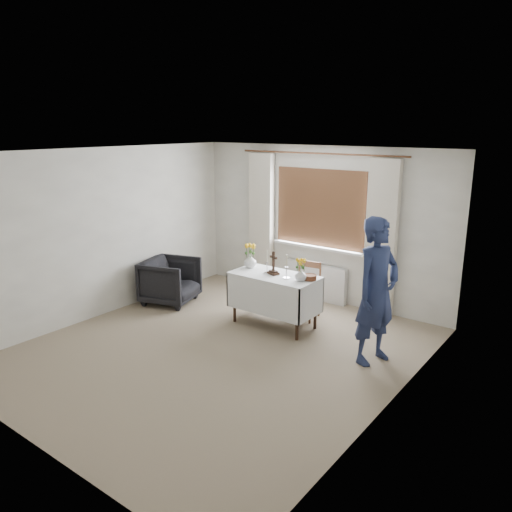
{
  "coord_description": "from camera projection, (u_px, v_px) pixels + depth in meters",
  "views": [
    {
      "loc": [
        3.92,
        -4.44,
        2.81
      ],
      "look_at": [
        -0.08,
        0.89,
        1.05
      ],
      "focal_mm": 35.0,
      "sensor_mm": 36.0,
      "label": 1
    }
  ],
  "objects": [
    {
      "name": "wooden_chair",
      "position": [
        305.0,
        291.0,
        7.4
      ],
      "size": [
        0.44,
        0.44,
        0.85
      ],
      "primitive_type": null,
      "rotation": [
        0.0,
        0.0,
        0.12
      ],
      "color": "brown",
      "rests_on": "ground"
    },
    {
      "name": "wicker_basket",
      "position": [
        310.0,
        277.0,
        6.79
      ],
      "size": [
        0.18,
        0.18,
        0.07
      ],
      "primitive_type": "cylinder",
      "rotation": [
        0.0,
        0.0,
        0.01
      ],
      "color": "brown",
      "rests_on": "altar_table"
    },
    {
      "name": "wooden_cross",
      "position": [
        273.0,
        263.0,
        7.0
      ],
      "size": [
        0.18,
        0.15,
        0.33
      ],
      "primitive_type": null,
      "rotation": [
        0.0,
        0.0,
        -0.31
      ],
      "color": "black",
      "rests_on": "altar_table"
    },
    {
      "name": "armchair",
      "position": [
        170.0,
        281.0,
        8.05
      ],
      "size": [
        1.0,
        0.98,
        0.73
      ],
      "primitive_type": "imported",
      "rotation": [
        0.0,
        0.0,
        1.88
      ],
      "color": "black",
      "rests_on": "ground"
    },
    {
      "name": "person",
      "position": [
        377.0,
        291.0,
        5.92
      ],
      "size": [
        0.6,
        0.75,
        1.79
      ],
      "primitive_type": "imported",
      "rotation": [
        0.0,
        0.0,
        1.29
      ],
      "color": "navy",
      "rests_on": "ground"
    },
    {
      "name": "flower_vase_left",
      "position": [
        250.0,
        261.0,
        7.36
      ],
      "size": [
        0.19,
        0.19,
        0.19
      ],
      "primitive_type": "imported",
      "rotation": [
        0.0,
        0.0,
        -0.02
      ],
      "color": "silver",
      "rests_on": "altar_table"
    },
    {
      "name": "flower_vase_right",
      "position": [
        301.0,
        275.0,
        6.73
      ],
      "size": [
        0.21,
        0.21,
        0.17
      ],
      "primitive_type": "imported",
      "rotation": [
        0.0,
        0.0,
        -0.41
      ],
      "color": "silver",
      "rests_on": "altar_table"
    },
    {
      "name": "radiator",
      "position": [
        316.0,
        282.0,
        8.22
      ],
      "size": [
        1.1,
        0.1,
        0.6
      ],
      "primitive_type": "cube",
      "color": "silver",
      "rests_on": "ground"
    },
    {
      "name": "altar_table",
      "position": [
        274.0,
        300.0,
        7.12
      ],
      "size": [
        1.24,
        0.64,
        0.76
      ],
      "primitive_type": "cube",
      "color": "white",
      "rests_on": "ground"
    },
    {
      "name": "candlestick_left",
      "position": [
        267.0,
        262.0,
        7.05
      ],
      "size": [
        0.12,
        0.12,
        0.34
      ],
      "primitive_type": null,
      "rotation": [
        0.0,
        0.0,
        0.31
      ],
      "color": "silver",
      "rests_on": "altar_table"
    },
    {
      "name": "ground",
      "position": [
        220.0,
        350.0,
        6.43
      ],
      "size": [
        5.0,
        5.0,
        0.0
      ],
      "primitive_type": "plane",
      "color": "gray",
      "rests_on": "ground"
    },
    {
      "name": "candlestick_right",
      "position": [
        287.0,
        267.0,
        6.82
      ],
      "size": [
        0.12,
        0.12,
        0.34
      ],
      "primitive_type": null,
      "rotation": [
        0.0,
        0.0,
        0.26
      ],
      "color": "silver",
      "rests_on": "altar_table"
    }
  ]
}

